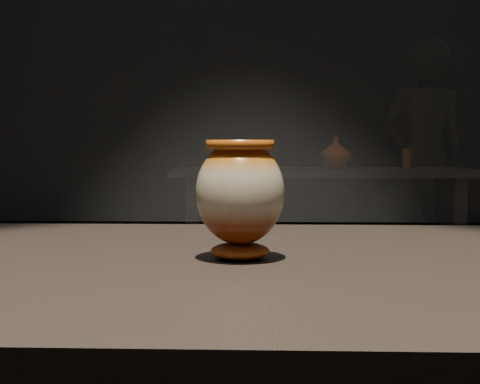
% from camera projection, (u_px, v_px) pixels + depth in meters
% --- Properties ---
extents(main_vase, '(0.16, 0.16, 0.16)m').
position_uv_depth(main_vase, '(240.00, 194.00, 0.90)').
color(main_vase, maroon).
rests_on(main_vase, display_plinth).
extents(back_shelf, '(2.00, 0.60, 0.90)m').
position_uv_depth(back_shelf, '(322.00, 208.00, 4.48)').
color(back_shelf, black).
rests_on(back_shelf, ground).
extents(back_vase_left, '(0.22, 0.22, 0.17)m').
position_uv_depth(back_vase_left, '(244.00, 156.00, 4.45)').
color(back_vase_left, brown).
rests_on(back_vase_left, back_shelf).
extents(back_vase_mid, '(0.23, 0.23, 0.21)m').
position_uv_depth(back_vase_mid, '(336.00, 153.00, 4.47)').
color(back_vase_mid, maroon).
rests_on(back_vase_mid, back_shelf).
extents(back_vase_right, '(0.06, 0.06, 0.13)m').
position_uv_depth(back_vase_right, '(407.00, 159.00, 4.43)').
color(back_vase_right, brown).
rests_on(back_vase_right, back_shelf).
extents(visitor, '(0.70, 0.48, 1.86)m').
position_uv_depth(visitor, '(423.00, 162.00, 5.14)').
color(visitor, black).
rests_on(visitor, ground).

